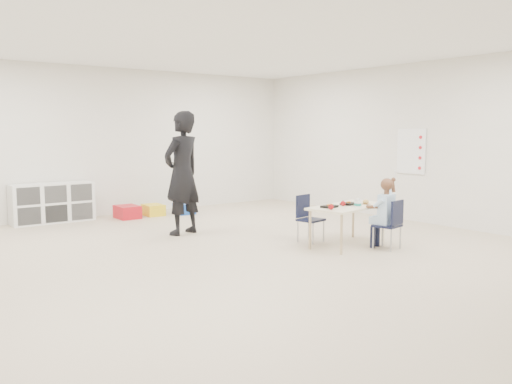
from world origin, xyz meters
TOP-DOWN VIEW (x-y plane):
  - room at (0.00, 0.00)m, footprint 9.00×9.02m
  - table at (1.53, -0.20)m, footprint 1.34×0.86m
  - chair_near at (1.78, -0.69)m, footprint 0.39×0.37m
  - chair_far at (1.27, 0.29)m, footprint 0.39×0.37m
  - child at (1.78, -0.69)m, footprint 0.54×0.54m
  - lunch_tray_near at (1.59, -0.15)m, footprint 0.25×0.20m
  - lunch_tray_far at (1.17, -0.18)m, footprint 0.25×0.20m
  - milk_carton at (1.57, -0.34)m, footprint 0.08×0.08m
  - bread_roll at (1.83, -0.26)m, footprint 0.09×0.09m
  - apple_near at (1.44, -0.19)m, footprint 0.07×0.07m
  - apple_far at (1.05, -0.33)m, footprint 0.07×0.07m
  - cubby_shelf at (-1.20, 4.28)m, footprint 1.40×0.40m
  - rules_poster at (3.98, 0.60)m, footprint 0.02×0.60m
  - adult at (0.09, 1.95)m, footprint 0.80×0.64m
  - bin_red at (0.03, 3.91)m, footprint 0.38×0.49m
  - bin_yellow at (0.57, 3.94)m, footprint 0.35×0.44m
  - bin_blue at (1.14, 3.75)m, footprint 0.35×0.44m

SIDE VIEW (x-z plane):
  - bin_blue at x=1.14m, z-range 0.00..0.20m
  - bin_yellow at x=0.57m, z-range 0.00..0.21m
  - bin_red at x=0.03m, z-range 0.00..0.24m
  - table at x=1.53m, z-range 0.00..0.57m
  - chair_near at x=1.78m, z-range 0.00..0.68m
  - chair_far at x=1.27m, z-range 0.00..0.68m
  - cubby_shelf at x=-1.20m, z-range 0.00..0.70m
  - child at x=1.78m, z-range 0.00..1.08m
  - lunch_tray_near at x=1.59m, z-range 0.57..0.60m
  - lunch_tray_far at x=1.17m, z-range 0.57..0.60m
  - bread_roll at x=1.83m, z-range 0.57..0.64m
  - apple_near at x=1.44m, z-range 0.57..0.64m
  - apple_far at x=1.05m, z-range 0.57..0.64m
  - milk_carton at x=1.57m, z-range 0.57..0.67m
  - adult at x=0.09m, z-range 0.00..1.92m
  - rules_poster at x=3.98m, z-range 0.85..1.65m
  - room at x=0.00m, z-range 0.00..2.80m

